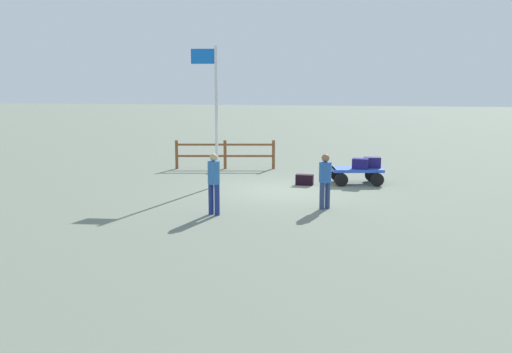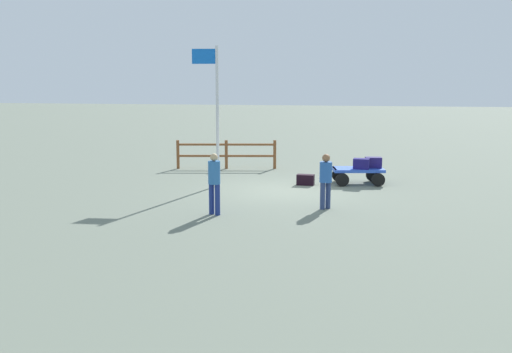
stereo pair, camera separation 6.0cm
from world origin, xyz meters
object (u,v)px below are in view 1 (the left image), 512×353
at_px(worker_trailing, 214,180).
at_px(flagpole, 214,105).
at_px(suitcase_maroon, 305,180).
at_px(luggage_cart, 356,172).
at_px(suitcase_grey, 360,164).
at_px(suitcase_olive, 372,162).
at_px(worker_lead, 325,177).

bearing_deg(worker_trailing, flagpole, -76.43).
distance_m(suitcase_maroon, flagpole, 3.98).
distance_m(luggage_cart, worker_trailing, 6.56).
distance_m(suitcase_grey, worker_trailing, 6.48).
distance_m(suitcase_olive, suitcase_maroon, 2.45).
xyz_separation_m(suitcase_grey, suitcase_maroon, (1.86, 0.38, -0.55)).
bearing_deg(suitcase_maroon, worker_lead, 103.84).
bearing_deg(worker_lead, suitcase_maroon, -76.16).
height_order(worker_lead, worker_trailing, worker_trailing).
bearing_deg(suitcase_grey, suitcase_maroon, 11.45).
relative_size(suitcase_maroon, worker_lead, 0.39).
xyz_separation_m(luggage_cart, suitcase_olive, (-0.54, -0.21, 0.33)).
relative_size(worker_lead, worker_trailing, 0.94).
bearing_deg(worker_trailing, luggage_cart, -124.69).
relative_size(worker_lead, flagpole, 0.33).
distance_m(suitcase_grey, suitcase_maroon, 1.98).
height_order(luggage_cart, worker_lead, worker_lead).
height_order(suitcase_olive, suitcase_maroon, suitcase_olive).
bearing_deg(luggage_cart, suitcase_grey, 129.38).
relative_size(worker_trailing, flagpole, 0.35).
distance_m(worker_lead, flagpole, 5.21).
distance_m(suitcase_olive, worker_trailing, 7.02).
xyz_separation_m(luggage_cart, suitcase_grey, (-0.13, 0.16, 0.33)).
xyz_separation_m(worker_lead, flagpole, (3.88, -2.95, 1.82)).
relative_size(luggage_cart, suitcase_grey, 3.28).
bearing_deg(worker_trailing, worker_lead, -156.72).
bearing_deg(suitcase_grey, worker_trailing, 53.58).
xyz_separation_m(luggage_cart, suitcase_maroon, (1.73, 0.53, -0.22)).
bearing_deg(flagpole, suitcase_maroon, -167.76).
bearing_deg(worker_lead, suitcase_olive, -107.65).
distance_m(suitcase_olive, worker_lead, 4.56).
distance_m(suitcase_grey, flagpole, 5.35).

